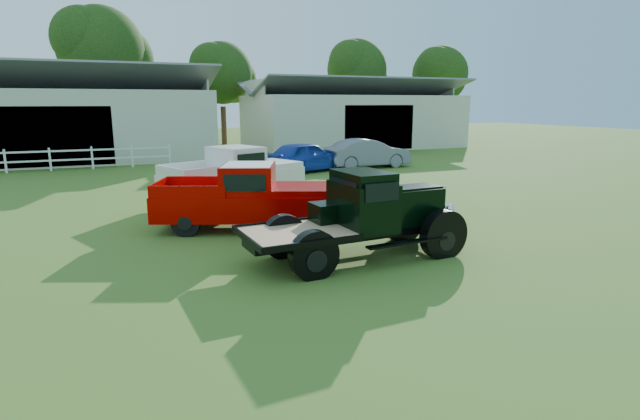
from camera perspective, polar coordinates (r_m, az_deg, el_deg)
name	(u,v)px	position (r m, az deg, el deg)	size (l,w,h in m)	color
ground	(333,269)	(10.77, 1.54, -6.81)	(120.00, 120.00, 0.00)	#4C6C22
shed_left	(55,114)	(35.36, -28.02, 9.68)	(18.80, 10.20, 5.60)	beige
shed_right	(352,114)	(40.60, 3.65, 10.93)	(16.80, 9.20, 5.20)	beige
fence_rail	(28,160)	(29.63, -30.40, 4.92)	(14.20, 0.16, 1.20)	white
tree_b	(103,72)	(43.30, -23.54, 14.22)	(6.90, 6.90, 11.50)	black
tree_c	(222,90)	(43.26, -11.09, 13.33)	(5.40, 5.40, 9.00)	black
tree_d	(357,86)	(48.67, 4.20, 13.96)	(6.00, 6.00, 10.00)	black
tree_e	(439,89)	(51.18, 13.47, 13.30)	(5.70, 5.70, 9.50)	black
vintage_flatbed	(359,215)	(11.32, 4.44, -0.62)	(5.06, 2.01, 2.01)	black
red_pickup	(245,196)	(14.11, -8.51, 1.55)	(5.10, 1.96, 1.86)	#AF0100
white_pickup	(234,175)	(18.03, -9.78, 3.94)	(5.27, 2.04, 1.93)	silver
misc_car_blue	(306,157)	(25.71, -1.63, 6.12)	(1.84, 4.56, 1.55)	#193BA8
misc_car_grey	(367,153)	(27.46, 5.44, 6.47)	(1.65, 4.72, 1.56)	slate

